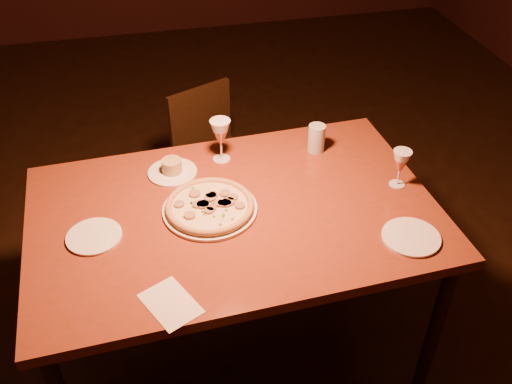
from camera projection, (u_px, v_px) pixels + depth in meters
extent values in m
plane|color=black|center=(206.00, 301.00, 2.84)|extent=(7.00, 7.00, 0.00)
cube|color=maroon|center=(234.00, 214.00, 2.15)|extent=(1.56, 1.04, 0.04)
cylinder|color=black|center=(65.00, 251.00, 2.58)|extent=(0.05, 0.05, 0.77)
cylinder|color=black|center=(434.00, 330.00, 2.23)|extent=(0.05, 0.05, 0.77)
cylinder|color=black|center=(350.00, 200.00, 2.87)|extent=(0.05, 0.05, 0.77)
cube|color=black|center=(220.00, 162.00, 3.10)|extent=(0.49, 0.49, 0.04)
cube|color=black|center=(200.00, 118.00, 3.09)|extent=(0.35, 0.18, 0.36)
cylinder|color=black|center=(213.00, 217.00, 3.06)|extent=(0.03, 0.03, 0.38)
cylinder|color=black|center=(184.00, 189.00, 3.25)|extent=(0.03, 0.03, 0.38)
cylinder|color=black|center=(259.00, 196.00, 3.20)|extent=(0.03, 0.03, 0.38)
cylinder|color=black|center=(228.00, 170.00, 3.40)|extent=(0.03, 0.03, 0.38)
cylinder|color=white|center=(210.00, 209.00, 2.13)|extent=(0.35, 0.35, 0.01)
cylinder|color=beige|center=(210.00, 207.00, 2.12)|extent=(0.32, 0.32, 0.01)
torus|color=tan|center=(210.00, 205.00, 2.12)|extent=(0.33, 0.33, 0.03)
cylinder|color=white|center=(173.00, 172.00, 2.32)|extent=(0.20, 0.20, 0.01)
cylinder|color=tan|center=(172.00, 166.00, 2.30)|extent=(0.08, 0.08, 0.05)
cylinder|color=#ABB5BB|center=(317.00, 138.00, 2.42)|extent=(0.07, 0.07, 0.12)
cylinder|color=white|center=(94.00, 236.00, 2.02)|extent=(0.20, 0.20, 0.01)
cylinder|color=white|center=(411.00, 237.00, 2.01)|extent=(0.21, 0.21, 0.01)
cube|color=silver|center=(171.00, 303.00, 1.78)|extent=(0.20, 0.23, 0.00)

